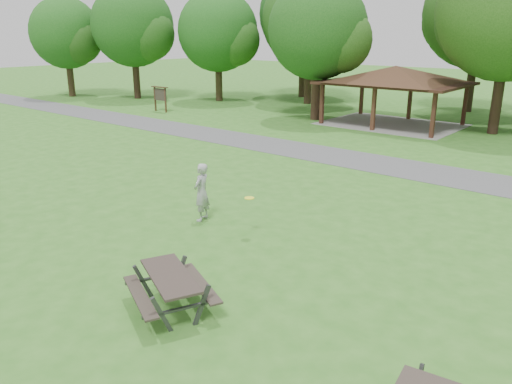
# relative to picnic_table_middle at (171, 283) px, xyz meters

# --- Properties ---
(ground) EXTENTS (160.00, 160.00, 0.00)m
(ground) POSITION_rel_picnic_table_middle_xyz_m (-2.36, 0.53, -0.65)
(ground) COLOR #306C1F
(ground) RESTS_ON ground
(asphalt_path) EXTENTS (120.00, 3.20, 0.02)m
(asphalt_path) POSITION_rel_picnic_table_middle_xyz_m (-2.36, 14.53, -0.64)
(asphalt_path) COLOR #4A4B4D
(asphalt_path) RESTS_ON ground
(pavilion) EXTENTS (8.60, 7.01, 3.76)m
(pavilion) POSITION_rel_picnic_table_middle_xyz_m (-6.36, 24.53, 2.42)
(pavilion) COLOR #341B13
(pavilion) RESTS_ON ground
(notice_board) EXTENTS (1.60, 0.30, 1.88)m
(notice_board) POSITION_rel_picnic_table_middle_xyz_m (-22.36, 18.53, 0.66)
(notice_board) COLOR #321F12
(notice_board) RESTS_ON ground
(tree_row_a) EXTENTS (7.56, 7.20, 9.97)m
(tree_row_a) POSITION_rel_picnic_table_middle_xyz_m (-30.27, 22.56, 5.51)
(tree_row_a) COLOR black
(tree_row_a) RESTS_ON ground
(tree_row_b) EXTENTS (7.14, 6.80, 9.28)m
(tree_row_b) POSITION_rel_picnic_table_middle_xyz_m (-23.28, 26.06, 5.02)
(tree_row_b) COLOR black
(tree_row_b) RESTS_ON ground
(tree_row_c) EXTENTS (8.19, 7.80, 10.67)m
(tree_row_c) POSITION_rel_picnic_table_middle_xyz_m (-16.27, 29.56, 5.89)
(tree_row_c) COLOR black
(tree_row_c) RESTS_ON ground
(tree_row_d) EXTENTS (6.93, 6.60, 9.27)m
(tree_row_d) POSITION_rel_picnic_table_middle_xyz_m (-11.28, 23.06, 5.12)
(tree_row_d) COLOR #311D15
(tree_row_d) RESTS_ON ground
(tree_row_e) EXTENTS (8.40, 8.00, 11.02)m
(tree_row_e) POSITION_rel_picnic_table_middle_xyz_m (-0.26, 25.56, 6.14)
(tree_row_e) COLOR black
(tree_row_e) RESTS_ON ground
(tree_deep_a) EXTENTS (8.40, 8.00, 11.38)m
(tree_deep_a) POSITION_rel_picnic_table_middle_xyz_m (-19.26, 33.06, 6.48)
(tree_deep_a) COLOR black
(tree_deep_a) RESTS_ON ground
(tree_deep_b) EXTENTS (8.40, 8.00, 11.13)m
(tree_deep_b) POSITION_rel_picnic_table_middle_xyz_m (-4.26, 33.56, 6.24)
(tree_deep_b) COLOR black
(tree_deep_b) RESTS_ON ground
(tree_flank_left) EXTENTS (6.72, 6.40, 8.93)m
(tree_flank_left) POSITION_rel_picnic_table_middle_xyz_m (-36.28, 19.56, 4.88)
(tree_flank_left) COLOR black
(tree_flank_left) RESTS_ON ground
(picnic_table_middle) EXTENTS (2.51, 2.31, 0.88)m
(picnic_table_middle) POSITION_rel_picnic_table_middle_xyz_m (0.00, 0.00, 0.00)
(picnic_table_middle) COLOR #2C2420
(picnic_table_middle) RESTS_ON ground
(frisbee_in_flight) EXTENTS (0.36, 0.36, 0.02)m
(frisbee_in_flight) POSITION_rel_picnic_table_middle_xyz_m (-1.35, 4.22, 0.55)
(frisbee_in_flight) COLOR yellow
(frisbee_in_flight) RESTS_ON ground
(frisbee_thrower) EXTENTS (0.61, 0.78, 1.87)m
(frisbee_thrower) POSITION_rel_picnic_table_middle_xyz_m (-3.40, 4.28, 0.29)
(frisbee_thrower) COLOR #9D9D9F
(frisbee_thrower) RESTS_ON ground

